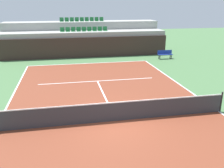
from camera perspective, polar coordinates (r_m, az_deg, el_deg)
The scene contains 13 objects.
ground_plane at distance 12.00m, azimuth 0.93°, elevation -8.46°, with size 80.00×80.00×0.00m, color #477042.
court_surface at distance 12.00m, azimuth 0.93°, elevation -8.44°, with size 11.00×24.00×0.01m, color brown.
baseline_far at distance 23.17m, azimuth -5.28°, elevation 4.74°, with size 11.00×0.10×0.00m, color white.
sideline_right at distance 14.08m, azimuth 23.29°, elevation -5.80°, with size 0.10×24.00×0.00m, color white.
service_line_far at distance 17.86m, azimuth -3.36°, elevation 0.68°, with size 8.26×0.10×0.00m, color white.
centre_service_line at distance 14.87m, azimuth -1.65°, elevation -2.97°, with size 0.10×6.40×0.00m, color white.
back_wall at distance 25.63m, azimuth -6.00°, elevation 8.32°, with size 17.07×0.30×2.03m, color #33231E.
stands_tier_lower at distance 26.92m, azimuth -6.30°, elevation 9.28°, with size 17.07×2.40×2.50m, color #9E9E99.
stands_tier_upper at distance 29.23m, azimuth -6.76°, elevation 10.81°, with size 17.07×2.40×3.34m, color #9E9E99.
seating_row_lower at distance 26.84m, azimuth -6.42°, elevation 12.21°, with size 4.93×0.44×0.44m.
seating_row_upper at distance 29.15m, azimuth -6.91°, elevation 14.33°, with size 4.93×0.44×0.44m.
tennis_net at distance 11.78m, azimuth 0.95°, elevation -6.25°, with size 11.08×0.08×1.07m.
player_bench at distance 25.49m, azimuth 12.06°, elevation 6.80°, with size 1.50×0.40×0.85m.
Camera 1 is at (-2.27, -10.48, 5.39)m, focal length 39.91 mm.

